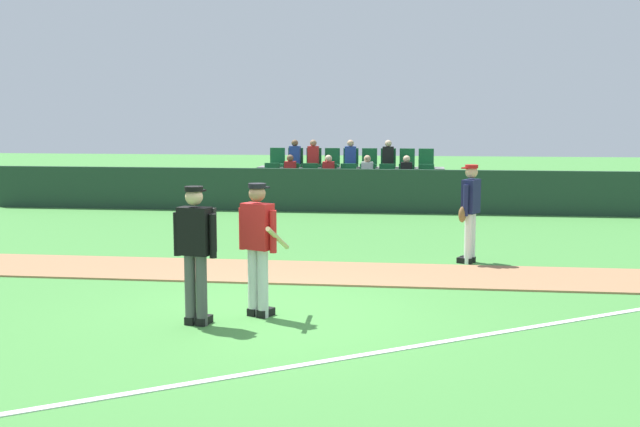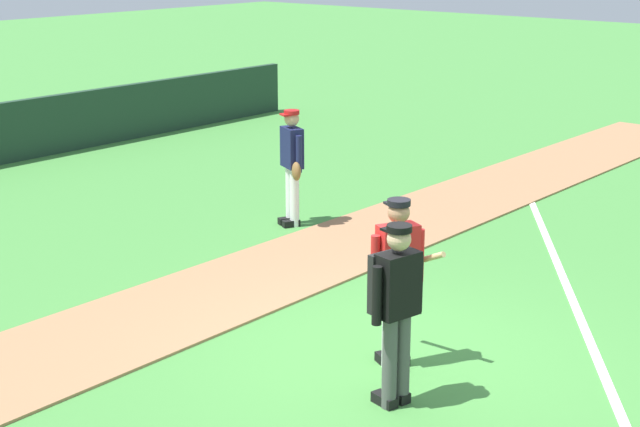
{
  "view_description": "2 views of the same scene",
  "coord_description": "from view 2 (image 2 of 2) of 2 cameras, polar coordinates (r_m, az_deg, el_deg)",
  "views": [
    {
      "loc": [
        1.98,
        -9.89,
        2.65
      ],
      "look_at": [
        0.5,
        1.74,
        1.14
      ],
      "focal_mm": 43.63,
      "sensor_mm": 36.0,
      "label": 1
    },
    {
      "loc": [
        -7.38,
        -5.31,
        4.22
      ],
      "look_at": [
        0.78,
        1.64,
        1.1
      ],
      "focal_mm": 53.61,
      "sensor_mm": 36.0,
      "label": 2
    }
  ],
  "objects": [
    {
      "name": "runner_navy_jersey",
      "position": [
        14.25,
        -1.68,
        3.01
      ],
      "size": [
        0.43,
        0.61,
        1.76
      ],
      "color": "white",
      "rests_on": "ground"
    },
    {
      "name": "infield_dirt_path",
      "position": [
        11.71,
        -6.61,
        -4.93
      ],
      "size": [
        28.0,
        1.86,
        0.03
      ],
      "primitive_type": "cube",
      "color": "#9E704C",
      "rests_on": "ground"
    },
    {
      "name": "ground_plane",
      "position": [
        10.02,
        4.31,
        -8.71
      ],
      "size": [
        80.0,
        80.0,
        0.0
      ],
      "primitive_type": "plane",
      "color": "#42843A"
    },
    {
      "name": "foul_line_chalk",
      "position": [
        12.19,
        14.64,
        -4.54
      ],
      "size": [
        9.92,
        6.91,
        0.01
      ],
      "primitive_type": "cube",
      "rotation": [
        0.0,
        0.0,
        0.61
      ],
      "color": "white",
      "rests_on": "ground"
    },
    {
      "name": "batter_red_jersey",
      "position": [
        9.55,
        4.65,
        -3.73
      ],
      "size": [
        0.63,
        0.8,
        1.76
      ],
      "color": "silver",
      "rests_on": "ground"
    },
    {
      "name": "umpire_home_plate",
      "position": [
        8.74,
        4.55,
        -5.43
      ],
      "size": [
        0.58,
        0.36,
        1.76
      ],
      "color": "#4C4C4C",
      "rests_on": "ground"
    }
  ]
}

